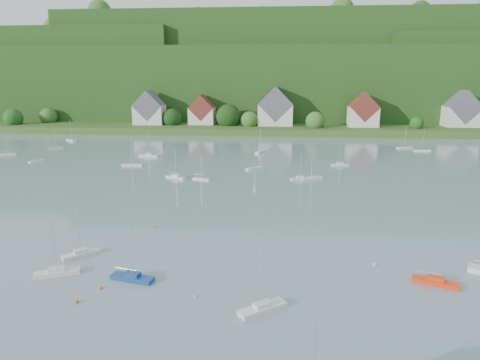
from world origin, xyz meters
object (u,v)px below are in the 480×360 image
object	(u,v)px
near_sailboat_1	(132,277)
near_sailboat_6	(81,253)
near_sailboat_3	(262,308)
near_sailboat_5	(435,281)
near_sailboat_0	(57,272)

from	to	relation	value
near_sailboat_1	near_sailboat_6	size ratio (longest dim) A/B	1.09
near_sailboat_1	near_sailboat_3	size ratio (longest dim) A/B	1.01
near_sailboat_5	near_sailboat_6	world-z (taller)	near_sailboat_5
near_sailboat_3	near_sailboat_1	bearing A→B (deg)	124.58
near_sailboat_5	near_sailboat_6	bearing A→B (deg)	-162.52
near_sailboat_1	near_sailboat_5	size ratio (longest dim) A/B	1.04
near_sailboat_1	near_sailboat_5	xyz separation A→B (m)	(39.89, 2.20, -0.01)
near_sailboat_3	near_sailboat_6	distance (m)	30.84
near_sailboat_3	near_sailboat_5	xyz separation A→B (m)	(22.31, 8.43, -0.01)
near_sailboat_6	near_sailboat_3	bearing A→B (deg)	-66.81
near_sailboat_3	near_sailboat_0	bearing A→B (deg)	130.55
near_sailboat_0	near_sailboat_6	xyz separation A→B (m)	(0.46, 6.40, -0.01)
near_sailboat_0	near_sailboat_6	world-z (taller)	near_sailboat_0
near_sailboat_5	near_sailboat_6	distance (m)	50.40
near_sailboat_1	near_sailboat_3	xyz separation A→B (m)	(17.57, -6.24, -0.00)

